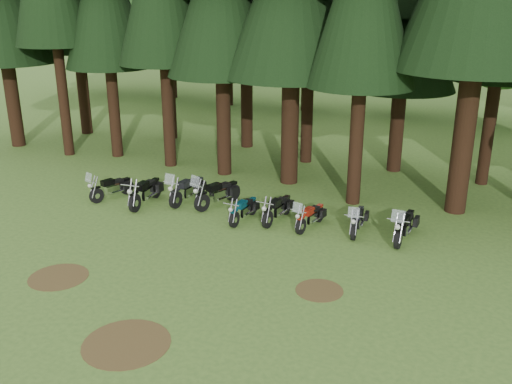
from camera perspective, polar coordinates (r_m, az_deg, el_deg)
ground at (r=18.22m, az=-7.83°, el=-7.57°), size 120.00×120.00×0.00m
decid_0 at (r=49.77m, az=-14.74°, el=16.17°), size 8.00×7.78×10.00m
decid_1 at (r=46.64m, az=-8.20°, el=16.33°), size 7.91×7.69×9.88m
decid_2 at (r=43.10m, az=-2.39°, el=15.09°), size 6.72×6.53×8.40m
decid_3 at (r=41.23m, az=5.19°, el=14.21°), size 6.12×5.95×7.65m
decid_4 at (r=40.79m, az=14.37°, el=13.45°), size 5.93×5.76×7.41m
dirt_patch_0 at (r=18.53m, az=-19.15°, el=-8.03°), size 1.80×1.80×0.01m
dirt_patch_1 at (r=16.91m, az=6.35°, el=-9.74°), size 1.40×1.40×0.01m
dirt_patch_2 at (r=14.90m, az=-12.82°, el=-14.56°), size 2.20×2.20×0.01m
motorcycle_0 at (r=24.52m, az=-14.25°, el=0.37°), size 0.93×2.12×1.35m
motorcycle_1 at (r=23.51m, az=-11.00°, el=-0.06°), size 0.45×2.47×1.00m
motorcycle_2 at (r=23.53m, az=-6.87°, el=0.17°), size 0.53×2.42×1.52m
motorcycle_3 at (r=22.96m, az=-3.88°, el=-0.20°), size 1.09×2.41×1.54m
motorcycle_4 at (r=21.48m, az=-1.24°, el=-1.85°), size 0.33×2.02×0.82m
motorcycle_5 at (r=21.47m, az=2.14°, el=-1.76°), size 0.38×2.20×0.90m
motorcycle_6 at (r=20.93m, az=5.44°, el=-2.50°), size 0.59×2.03×1.27m
motorcycle_7 at (r=20.77m, az=10.10°, el=-2.87°), size 0.48×2.10×1.32m
motorcycle_8 at (r=20.48m, az=14.61°, el=-3.37°), size 0.47×2.37×1.49m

